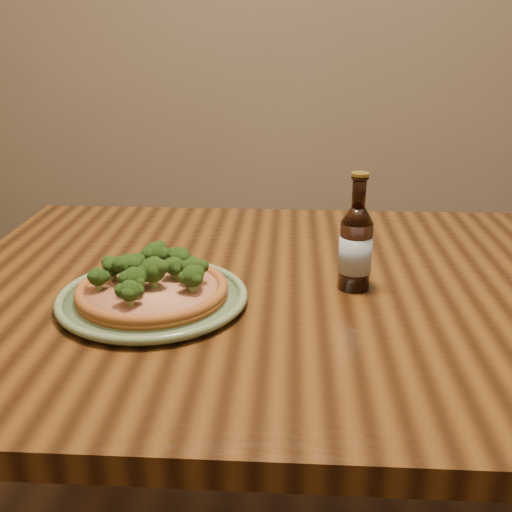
# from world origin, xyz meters

# --- Properties ---
(table) EXTENTS (1.60, 0.90, 0.75)m
(table) POSITION_xyz_m (0.00, 0.10, 0.66)
(table) COLOR #4D2B10
(table) RESTS_ON ground
(plate) EXTENTS (0.30, 0.30, 0.02)m
(plate) POSITION_xyz_m (-0.42, 0.01, 0.76)
(plate) COLOR #667E57
(plate) RESTS_ON table
(pizza) EXTENTS (0.24, 0.24, 0.07)m
(pizza) POSITION_xyz_m (-0.42, 0.02, 0.78)
(pizza) COLOR brown
(pizza) RESTS_ON plate
(beer_bottle) EXTENTS (0.06, 0.06, 0.20)m
(beer_bottle) POSITION_xyz_m (-0.09, 0.09, 0.82)
(beer_bottle) COLOR black
(beer_bottle) RESTS_ON table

